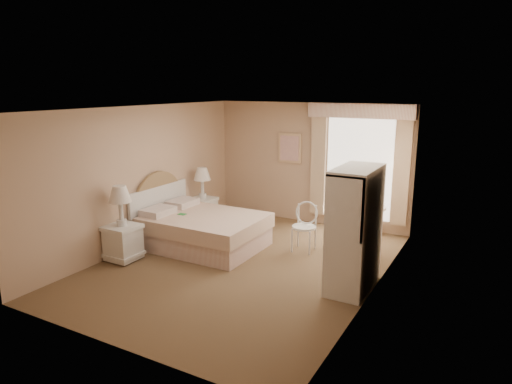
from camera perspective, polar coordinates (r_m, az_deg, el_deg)
The scene contains 9 objects.
room at distance 7.13m, azimuth -1.68°, elevation 0.31°, with size 4.21×5.51×2.51m.
window at distance 9.11m, azimuth 12.66°, elevation 3.41°, with size 2.05×0.22×2.51m.
framed_art at distance 9.65m, azimuth 4.24°, elevation 5.49°, with size 0.52×0.04×0.62m.
bed at distance 8.28m, azimuth -7.04°, elevation -4.52°, with size 2.07×1.57×1.38m.
nightstand_near at distance 7.85m, azimuth -16.36°, elevation -4.93°, with size 0.52×0.52×1.25m.
nightstand_far at distance 9.51m, azimuth -6.66°, elevation -1.46°, with size 0.49×0.49×1.19m.
round_table at distance 8.34m, azimuth 13.37°, elevation -3.35°, with size 0.73×0.73×0.77m.
cafe_chair at distance 8.03m, azimuth 6.15°, elevation -3.81°, with size 0.45×0.45×0.86m.
armoire at distance 6.60m, azimuth 12.22°, elevation -5.79°, with size 0.53×1.05×1.75m.
Camera 1 is at (3.54, -5.98, 2.84)m, focal length 32.00 mm.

